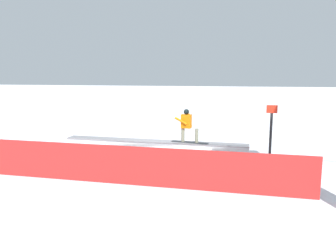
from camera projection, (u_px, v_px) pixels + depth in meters
The scene contains 5 objects.
ground_plane at pixel (154, 155), 14.37m from camera, with size 120.00×120.00×0.00m, color white.
grind_box at pixel (154, 149), 14.32m from camera, with size 7.82×1.13×0.62m.
snowboarder at pixel (187, 125), 13.85m from camera, with size 1.56×0.56×1.37m.
safety_fence at pixel (130, 166), 10.57m from camera, with size 11.08×0.06×1.23m, color red.
trail_marker at pixel (271, 133), 12.87m from camera, with size 0.40×0.10×2.26m.
Camera 1 is at (-2.78, 13.70, 3.58)m, focal length 36.30 mm.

